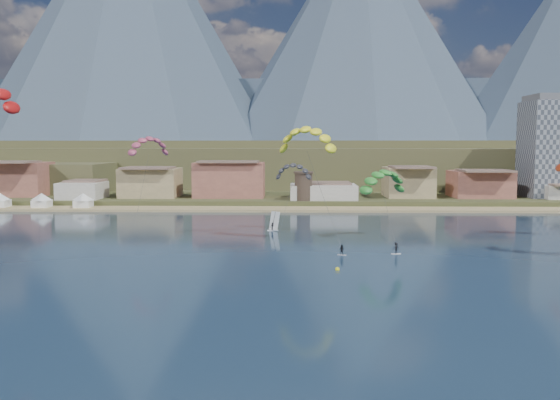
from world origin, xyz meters
name	(u,v)px	position (x,y,z in m)	size (l,w,h in m)	color
ground	(273,324)	(0.00, 0.00, 0.00)	(2400.00, 2400.00, 0.00)	black
beach	(286,209)	(0.00, 106.00, 0.25)	(2200.00, 12.00, 0.90)	tan
land	(292,161)	(0.00, 560.00, 0.00)	(2200.00, 900.00, 4.00)	#4E4D2B
foothills	(335,163)	(22.39, 232.47, 9.08)	(940.00, 210.00, 18.00)	brown
mountain_ridge	(283,54)	(-14.60, 823.65, 150.31)	(2060.00, 480.00, 400.00)	#313D51
town	(158,178)	(-40.00, 122.00, 8.00)	(400.00, 24.00, 12.00)	beige
apartment_tower	(557,147)	(85.00, 128.00, 17.82)	(20.00, 16.00, 32.00)	gray
watchtower	(304,186)	(5.00, 114.00, 6.37)	(5.82, 5.82, 8.60)	#47382D
beach_tents	(20,197)	(-76.25, 106.00, 3.71)	(43.40, 6.40, 5.00)	white
kitesurfer_yellow	(307,136)	(4.64, 51.43, 20.26)	(12.66, 17.57, 24.67)	silver
kitesurfer_green	(383,178)	(19.69, 55.96, 12.03)	(11.17, 21.44, 18.56)	silver
distant_kite_pink	(149,143)	(-30.69, 73.03, 18.95)	(10.00, 9.18, 21.95)	#262626
distant_kite_dark	(293,169)	(2.05, 66.50, 13.43)	(8.25, 5.98, 16.33)	#262626
windsurfer	(273,225)	(-2.27, 66.49, 1.32)	(2.42, 2.66, 4.15)	silver
buoy	(337,269)	(8.72, 26.79, 0.12)	(0.68, 0.68, 0.68)	yellow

